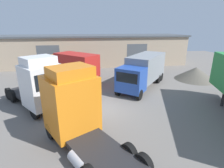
{
  "coord_description": "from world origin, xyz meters",
  "views": [
    {
      "loc": [
        -1.39,
        -12.39,
        6.17
      ],
      "look_at": [
        0.72,
        1.26,
        1.6
      ],
      "focal_mm": 28.0,
      "sensor_mm": 36.0,
      "label": 1
    }
  ],
  "objects_px": {
    "tractor_unit_orange": "(74,108)",
    "gravel_pile": "(195,73)",
    "box_truck_blue": "(143,70)",
    "tractor_unit_white": "(40,85)",
    "box_truck_orange": "(72,65)",
    "traffic_cone": "(93,102)"
  },
  "relations": [
    {
      "from": "tractor_unit_white",
      "to": "box_truck_orange",
      "type": "bearing_deg",
      "value": 128.44
    },
    {
      "from": "tractor_unit_white",
      "to": "box_truck_orange",
      "type": "distance_m",
      "value": 8.03
    },
    {
      "from": "tractor_unit_white",
      "to": "box_truck_blue",
      "type": "height_order",
      "value": "tractor_unit_white"
    },
    {
      "from": "box_truck_orange",
      "to": "traffic_cone",
      "type": "xyz_separation_m",
      "value": [
        2.1,
        -7.63,
        -1.59
      ]
    },
    {
      "from": "tractor_unit_white",
      "to": "tractor_unit_orange",
      "type": "xyz_separation_m",
      "value": [
        2.75,
        -4.36,
        0.03
      ]
    },
    {
      "from": "tractor_unit_orange",
      "to": "traffic_cone",
      "type": "relative_size",
      "value": 11.91
    },
    {
      "from": "tractor_unit_orange",
      "to": "traffic_cone",
      "type": "xyz_separation_m",
      "value": [
        1.16,
        4.56,
        -1.74
      ]
    },
    {
      "from": "tractor_unit_white",
      "to": "box_truck_blue",
      "type": "relative_size",
      "value": 0.86
    },
    {
      "from": "tractor_unit_white",
      "to": "box_truck_blue",
      "type": "bearing_deg",
      "value": 74.12
    },
    {
      "from": "tractor_unit_white",
      "to": "tractor_unit_orange",
      "type": "height_order",
      "value": "tractor_unit_orange"
    },
    {
      "from": "box_truck_orange",
      "to": "gravel_pile",
      "type": "relative_size",
      "value": 1.4
    },
    {
      "from": "box_truck_blue",
      "to": "tractor_unit_orange",
      "type": "bearing_deg",
      "value": 0.69
    },
    {
      "from": "box_truck_blue",
      "to": "gravel_pile",
      "type": "relative_size",
      "value": 1.57
    },
    {
      "from": "tractor_unit_orange",
      "to": "gravel_pile",
      "type": "distance_m",
      "value": 17.03
    },
    {
      "from": "traffic_cone",
      "to": "tractor_unit_orange",
      "type": "bearing_deg",
      "value": -104.29
    },
    {
      "from": "tractor_unit_white",
      "to": "box_truck_blue",
      "type": "xyz_separation_m",
      "value": [
        9.41,
        3.92,
        -0.08
      ]
    },
    {
      "from": "box_truck_orange",
      "to": "tractor_unit_white",
      "type": "bearing_deg",
      "value": 121.98
    },
    {
      "from": "box_truck_blue",
      "to": "tractor_unit_orange",
      "type": "height_order",
      "value": "tractor_unit_orange"
    },
    {
      "from": "tractor_unit_orange",
      "to": "box_truck_orange",
      "type": "bearing_deg",
      "value": -25.73
    },
    {
      "from": "gravel_pile",
      "to": "traffic_cone",
      "type": "xyz_separation_m",
      "value": [
        -12.65,
        -5.32,
        -0.5
      ]
    },
    {
      "from": "box_truck_blue",
      "to": "gravel_pile",
      "type": "height_order",
      "value": "box_truck_blue"
    },
    {
      "from": "box_truck_orange",
      "to": "gravel_pile",
      "type": "height_order",
      "value": "box_truck_orange"
    }
  ]
}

